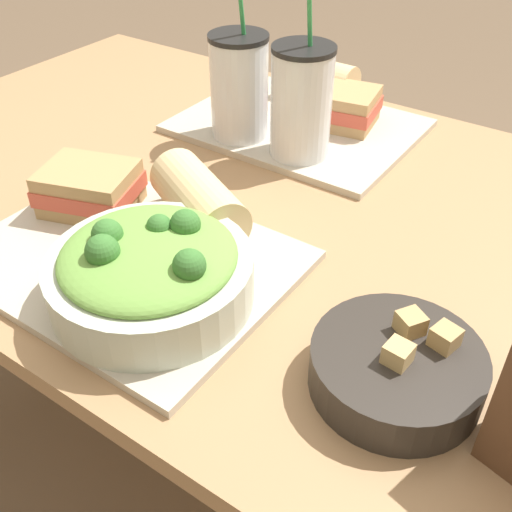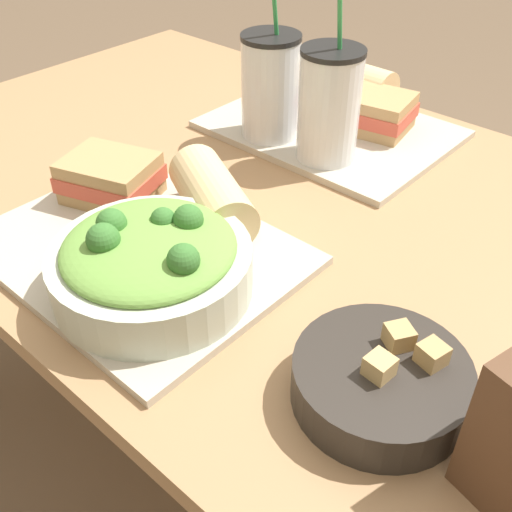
# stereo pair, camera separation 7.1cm
# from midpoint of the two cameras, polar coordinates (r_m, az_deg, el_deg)

# --- Properties ---
(ground_plane) EXTENTS (12.00, 12.00, 0.00)m
(ground_plane) POSITION_cam_midpoint_polar(r_m,az_deg,el_deg) (1.46, -1.80, -18.98)
(ground_plane) COLOR brown
(dining_table) EXTENTS (1.44, 0.87, 0.73)m
(dining_table) POSITION_cam_midpoint_polar(r_m,az_deg,el_deg) (0.99, -2.51, 1.56)
(dining_table) COLOR #A37A51
(dining_table) RESTS_ON ground_plane
(tray_near) EXTENTS (0.42, 0.32, 0.01)m
(tray_near) POSITION_cam_midpoint_polar(r_m,az_deg,el_deg) (0.81, -14.47, -0.51)
(tray_near) COLOR #BCB29E
(tray_near) RESTS_ON dining_table
(tray_far) EXTENTS (0.42, 0.32, 0.01)m
(tray_far) POSITION_cam_midpoint_polar(r_m,az_deg,el_deg) (1.13, 2.19, 12.25)
(tray_far) COLOR #BCB29E
(tray_far) RESTS_ON dining_table
(salad_bowl) EXTENTS (0.24, 0.24, 0.10)m
(salad_bowl) POSITION_cam_midpoint_polar(r_m,az_deg,el_deg) (0.71, -12.85, -1.37)
(salad_bowl) COLOR beige
(salad_bowl) RESTS_ON tray_near
(soup_bowl) EXTENTS (0.18, 0.18, 0.07)m
(soup_bowl) POSITION_cam_midpoint_polar(r_m,az_deg,el_deg) (0.63, 10.15, -10.51)
(soup_bowl) COLOR #2D2823
(soup_bowl) RESTS_ON dining_table
(sandwich_near) EXTENTS (0.16, 0.14, 0.06)m
(sandwich_near) POSITION_cam_midpoint_polar(r_m,az_deg,el_deg) (0.90, -17.75, 6.07)
(sandwich_near) COLOR tan
(sandwich_near) RESTS_ON tray_near
(baguette_near) EXTENTS (0.19, 0.15, 0.08)m
(baguette_near) POSITION_cam_midpoint_polar(r_m,az_deg,el_deg) (0.83, -7.95, 5.21)
(baguette_near) COLOR #DBBC84
(baguette_near) RESTS_ON tray_near
(sandwich_far) EXTENTS (0.16, 0.13, 0.06)m
(sandwich_far) POSITION_cam_midpoint_polar(r_m,az_deg,el_deg) (1.12, 5.79, 14.04)
(sandwich_far) COLOR tan
(sandwich_far) RESTS_ON tray_far
(baguette_far) EXTENTS (0.14, 0.08, 0.08)m
(baguette_far) POSITION_cam_midpoint_polar(r_m,az_deg,el_deg) (1.21, 4.53, 16.30)
(baguette_far) COLOR #DBBC84
(baguette_far) RESTS_ON tray_far
(drink_cup_dark) EXTENTS (0.10, 0.10, 0.25)m
(drink_cup_dark) POSITION_cam_midpoint_polar(r_m,az_deg,el_deg) (1.05, -3.60, 15.47)
(drink_cup_dark) COLOR silver
(drink_cup_dark) RESTS_ON tray_far
(drink_cup_red) EXTENTS (0.10, 0.10, 0.26)m
(drink_cup_red) POSITION_cam_midpoint_polar(r_m,az_deg,el_deg) (0.99, 2.23, 14.08)
(drink_cup_red) COLOR silver
(drink_cup_red) RESTS_ON tray_far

